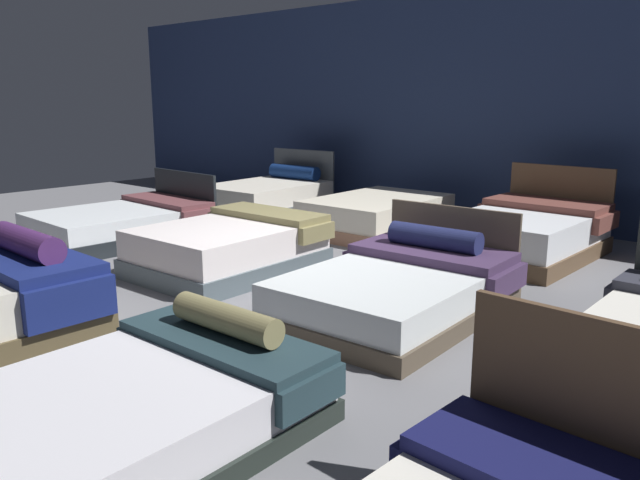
# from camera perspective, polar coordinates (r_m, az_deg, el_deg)

# --- Properties ---
(ground_plane) EXTENTS (18.00, 18.00, 0.02)m
(ground_plane) POSITION_cam_1_polar(r_m,az_deg,el_deg) (6.22, -1.94, -4.85)
(ground_plane) COLOR slate
(showroom_back_wall) EXTENTS (18.00, 0.06, 3.50)m
(showroom_back_wall) POSITION_cam_1_polar(r_m,az_deg,el_deg) (9.82, 16.96, 11.52)
(showroom_back_wall) COLOR navy
(showroom_back_wall) RESTS_ON ground_plane
(bed_2) EXTENTS (1.53, 2.16, 0.63)m
(bed_2) POSITION_cam_1_polar(r_m,az_deg,el_deg) (3.68, -17.47, -14.82)
(bed_2) COLOR black
(bed_2) RESTS_ON ground_plane
(bed_4) EXTENTS (1.69, 2.22, 0.85)m
(bed_4) POSITION_cam_1_polar(r_m,az_deg,el_deg) (8.84, -17.47, 1.44)
(bed_4) COLOR black
(bed_4) RESTS_ON ground_plane
(bed_5) EXTENTS (1.56, 1.95, 0.60)m
(bed_5) POSITION_cam_1_polar(r_m,az_deg,el_deg) (6.96, -8.24, -0.67)
(bed_5) COLOR #4B5860
(bed_5) RESTS_ON ground_plane
(bed_6) EXTENTS (1.61, 2.20, 0.84)m
(bed_6) POSITION_cam_1_polar(r_m,az_deg,el_deg) (5.60, 7.34, -4.33)
(bed_6) COLOR #4F4335
(bed_6) RESTS_ON ground_plane
(bed_8) EXTENTS (1.53, 2.08, 0.99)m
(bed_8) POSITION_cam_1_polar(r_m,az_deg,el_deg) (10.57, -4.78, 3.98)
(bed_8) COLOR #4E555B
(bed_8) RESTS_ON ground_plane
(bed_9) EXTENTS (1.48, 2.12, 0.50)m
(bed_9) POSITION_cam_1_polar(r_m,az_deg,el_deg) (9.00, 5.20, 2.30)
(bed_9) COLOR #98684E
(bed_9) RESTS_ON ground_plane
(bed_10) EXTENTS (1.56, 2.07, 1.03)m
(bed_10) POSITION_cam_1_polar(r_m,az_deg,el_deg) (7.95, 18.32, 0.62)
(bed_10) COLOR brown
(bed_10) RESTS_ON ground_plane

